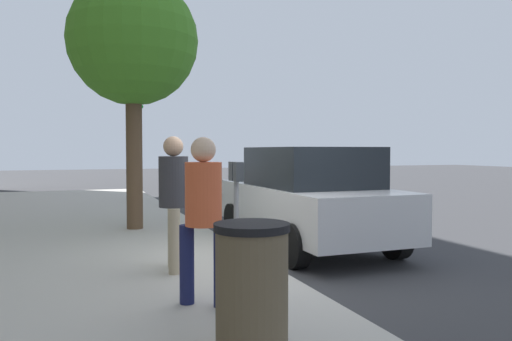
{
  "coord_description": "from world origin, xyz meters",
  "views": [
    {
      "loc": [
        -6.67,
        2.55,
        1.72
      ],
      "look_at": [
        0.2,
        -0.01,
        1.42
      ],
      "focal_mm": 34.89,
      "sensor_mm": 36.0,
      "label": 1
    }
  ],
  "objects_px": {
    "pedestrian_bystander": "(204,208)",
    "trash_bin": "(252,288)",
    "parked_sedan_near": "(307,197)",
    "street_tree": "(133,42)",
    "parking_meter": "(236,191)",
    "pedestrian_at_meter": "(174,192)",
    "traffic_signal": "(134,122)"
  },
  "relations": [
    {
      "from": "pedestrian_at_meter",
      "to": "traffic_signal",
      "type": "distance_m",
      "value": 9.33
    },
    {
      "from": "pedestrian_bystander",
      "to": "traffic_signal",
      "type": "height_order",
      "value": "traffic_signal"
    },
    {
      "from": "parking_meter",
      "to": "traffic_signal",
      "type": "relative_size",
      "value": 0.39
    },
    {
      "from": "trash_bin",
      "to": "traffic_signal",
      "type": "bearing_deg",
      "value": -2.53
    },
    {
      "from": "parked_sedan_near",
      "to": "street_tree",
      "type": "bearing_deg",
      "value": 50.58
    },
    {
      "from": "pedestrian_at_meter",
      "to": "pedestrian_bystander",
      "type": "distance_m",
      "value": 1.55
    },
    {
      "from": "pedestrian_at_meter",
      "to": "parked_sedan_near",
      "type": "distance_m",
      "value": 3.06
    },
    {
      "from": "pedestrian_at_meter",
      "to": "traffic_signal",
      "type": "xyz_separation_m",
      "value": [
        9.2,
        -0.58,
        1.4
      ]
    },
    {
      "from": "pedestrian_at_meter",
      "to": "street_tree",
      "type": "distance_m",
      "value": 4.59
    },
    {
      "from": "pedestrian_bystander",
      "to": "trash_bin",
      "type": "xyz_separation_m",
      "value": [
        -1.29,
        -0.05,
        -0.48
      ]
    },
    {
      "from": "street_tree",
      "to": "traffic_signal",
      "type": "bearing_deg",
      "value": -6.72
    },
    {
      "from": "parking_meter",
      "to": "trash_bin",
      "type": "distance_m",
      "value": 3.01
    },
    {
      "from": "parking_meter",
      "to": "traffic_signal",
      "type": "xyz_separation_m",
      "value": [
        9.2,
        0.28,
        1.41
      ]
    },
    {
      "from": "parking_meter",
      "to": "pedestrian_at_meter",
      "type": "height_order",
      "value": "pedestrian_at_meter"
    },
    {
      "from": "parking_meter",
      "to": "trash_bin",
      "type": "height_order",
      "value": "parking_meter"
    },
    {
      "from": "parked_sedan_near",
      "to": "traffic_signal",
      "type": "xyz_separation_m",
      "value": [
        7.71,
        2.08,
        1.68
      ]
    },
    {
      "from": "parking_meter",
      "to": "traffic_signal",
      "type": "height_order",
      "value": "traffic_signal"
    },
    {
      "from": "pedestrian_at_meter",
      "to": "trash_bin",
      "type": "distance_m",
      "value": 2.9
    },
    {
      "from": "pedestrian_bystander",
      "to": "trash_bin",
      "type": "relative_size",
      "value": 1.68
    },
    {
      "from": "pedestrian_at_meter",
      "to": "parking_meter",
      "type": "bearing_deg",
      "value": 9.46
    },
    {
      "from": "parked_sedan_near",
      "to": "traffic_signal",
      "type": "height_order",
      "value": "traffic_signal"
    },
    {
      "from": "street_tree",
      "to": "trash_bin",
      "type": "bearing_deg",
      "value": -179.02
    },
    {
      "from": "trash_bin",
      "to": "pedestrian_bystander",
      "type": "bearing_deg",
      "value": 2.13
    },
    {
      "from": "parked_sedan_near",
      "to": "street_tree",
      "type": "xyz_separation_m",
      "value": [
        2.24,
        2.72,
        2.95
      ]
    },
    {
      "from": "pedestrian_at_meter",
      "to": "street_tree",
      "type": "relative_size",
      "value": 0.35
    },
    {
      "from": "parked_sedan_near",
      "to": "traffic_signal",
      "type": "distance_m",
      "value": 8.16
    },
    {
      "from": "parking_meter",
      "to": "pedestrian_at_meter",
      "type": "distance_m",
      "value": 0.86
    },
    {
      "from": "pedestrian_bystander",
      "to": "parked_sedan_near",
      "type": "relative_size",
      "value": 0.39
    },
    {
      "from": "traffic_signal",
      "to": "parking_meter",
      "type": "bearing_deg",
      "value": -178.29
    },
    {
      "from": "parking_meter",
      "to": "pedestrian_bystander",
      "type": "height_order",
      "value": "pedestrian_bystander"
    },
    {
      "from": "parked_sedan_near",
      "to": "traffic_signal",
      "type": "relative_size",
      "value": 1.23
    },
    {
      "from": "parking_meter",
      "to": "pedestrian_bystander",
      "type": "relative_size",
      "value": 0.83
    }
  ]
}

